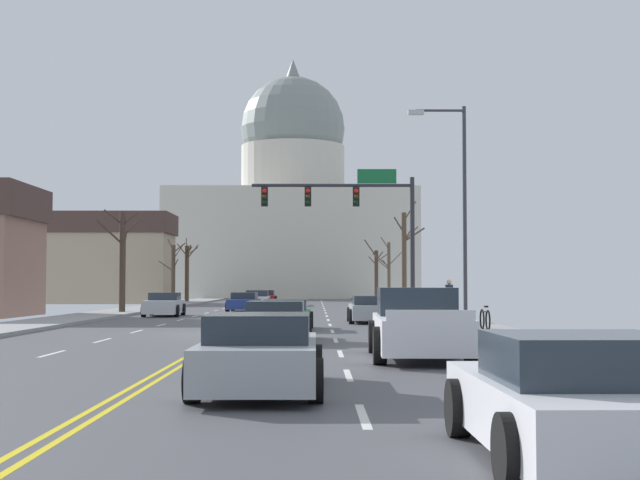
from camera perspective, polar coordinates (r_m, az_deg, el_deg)
The scene contains 23 objects.
ground at distance 30.73m, azimuth -5.72°, elevation -5.90°, with size 20.00×180.00×0.20m.
signal_gantry at distance 43.87m, azimuth 2.24°, elevation 1.92°, with size 7.91×0.41×7.15m.
street_lamp_right at distance 32.50m, azimuth 8.66°, elevation 2.70°, with size 2.07×0.24×7.90m.
capitol_building at distance 115.79m, azimuth -1.73°, elevation 1.47°, with size 30.27×22.49×30.79m.
sedan_near_00 at distance 39.87m, azimuth 3.28°, elevation -4.41°, with size 2.10×4.42×1.18m.
sedan_near_01 at distance 33.64m, azimuth -2.14°, elevation -4.75°, with size 1.99×4.26×1.13m.
sedan_near_02 at distance 26.82m, azimuth -2.79°, elevation -5.21°, with size 2.10×4.54×1.19m.
pickup_truck_near_03 at distance 20.96m, azimuth 6.23°, elevation -5.44°, with size 2.33×5.59×1.61m.
sedan_near_04 at distance 14.34m, azimuth -3.79°, elevation -7.22°, with size 1.97×4.64×1.23m.
sedan_near_05 at distance 9.14m, azimuth 15.99°, elevation -9.73°, with size 2.12×4.25×1.22m.
sedan_oncoming_00 at distance 48.75m, azimuth -9.80°, elevation -4.07°, with size 2.01×4.46×1.24m.
sedan_oncoming_01 at distance 56.68m, azimuth -4.81°, elevation -3.94°, with size 2.03×4.50×1.18m.
sedan_oncoming_02 at distance 70.13m, azimuth -3.98°, elevation -3.71°, with size 2.17×4.58×1.22m.
sedan_oncoming_03 at distance 80.49m, azimuth -3.52°, elevation -3.61°, with size 2.14×4.63×1.17m.
flank_building_01 at distance 82.56m, azimuth -13.80°, elevation -1.09°, with size 13.15×6.80×7.97m.
bare_tree_00 at distance 58.56m, azimuth 5.35°, elevation -1.07°, with size 2.08×0.89×6.99m.
bare_tree_01 at distance 52.25m, azimuth -12.37°, elevation -1.14°, with size 2.38×1.87×5.82m.
bare_tree_02 at distance 73.83m, azimuth 4.34°, elevation -1.97°, with size 2.46×1.39×5.37m.
bare_tree_03 at distance 74.83m, azimuth -9.23°, elevation -1.98°, with size 2.09×2.07×5.29m.
bare_tree_04 at distance 85.06m, azimuth 3.56°, elevation -2.16°, with size 2.22×0.83×5.77m.
bare_tree_05 at distance 83.81m, azimuth -8.38°, elevation -1.95°, with size 1.82×2.33×5.89m.
pedestrian_00 at distance 39.43m, azimuth 8.15°, elevation -3.61°, with size 0.35×0.34×1.75m.
bicycle_parked at distance 31.45m, azimuth 10.36°, elevation -4.95°, with size 0.12×1.77×0.85m.
Camera 1 is at (2.89, -30.55, 1.68)m, focal length 50.75 mm.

